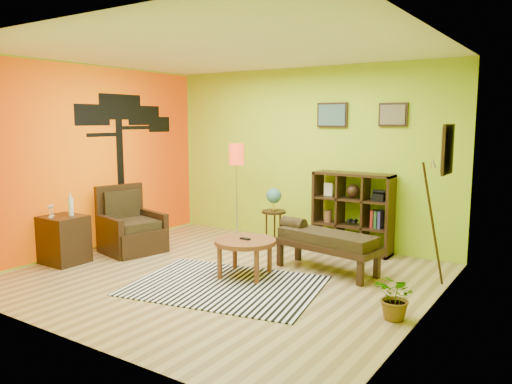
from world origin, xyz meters
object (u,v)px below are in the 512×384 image
Objects in this scene: armchair at (130,232)px; floor_lamp at (237,163)px; side_cabinet at (64,239)px; potted_plant at (397,302)px; bench at (324,240)px; cube_shelf at (353,213)px; globe_table at (274,202)px; coffee_table at (245,245)px.

floor_lamp is at bearing 47.54° from armchair.
side_cabinet is 4.54m from potted_plant.
armchair is 0.67× the size of bench.
side_cabinet is 3.58m from bench.
armchair is 3.38m from cube_shelf.
cube_shelf reaches higher than bench.
floor_lamp reaches higher than armchair.
armchair is 1.01× the size of side_cabinet.
armchair is 1.93m from floor_lamp.
potted_plant is (4.22, -0.39, -0.12)m from armchair.
side_cabinet is 0.61× the size of floor_lamp.
cube_shelf is at bearing 18.99° from floor_lamp.
potted_plant is (2.56, -1.84, -0.52)m from globe_table.
side_cabinet reaches higher than potted_plant.
coffee_table is 2.60m from side_cabinet.
floor_lamp is at bearing 129.26° from coffee_table.
armchair is (-2.17, 0.06, -0.11)m from coffee_table.
side_cabinet is at bearing -172.89° from potted_plant.
potted_plant is at bearing 7.11° from side_cabinet.
potted_plant is (3.11, -1.61, -1.12)m from floor_lamp.
floor_lamp reaches higher than coffee_table.
side_cabinet is at bearing -152.75° from bench.
bench is (3.18, 1.64, 0.08)m from side_cabinet.
side_cabinet is at bearing -128.91° from globe_table.
coffee_table is at bearing -50.74° from floor_lamp.
bench is (0.07, -1.12, -0.18)m from cube_shelf.
side_cabinet reaches higher than bench.
potted_plant is (4.50, 0.56, -0.15)m from side_cabinet.
armchair is 1.07× the size of globe_table.
globe_table is 1.98× the size of potted_plant.
floor_lamp reaches higher than potted_plant.
armchair reaches higher than potted_plant.
coffee_table is 0.48× the size of floor_lamp.
coffee_table is 1.88m from floor_lamp.
cube_shelf is at bearing 93.60° from bench.
cube_shelf is at bearing 70.34° from coffee_table.
globe_table reaches higher than potted_plant.
armchair is at bearing -132.46° from floor_lamp.
bench is at bearing -86.40° from cube_shelf.
floor_lamp is (-1.05, 1.28, 0.89)m from coffee_table.
coffee_table is 2.17m from armchair.
bench is 1.72m from potted_plant.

